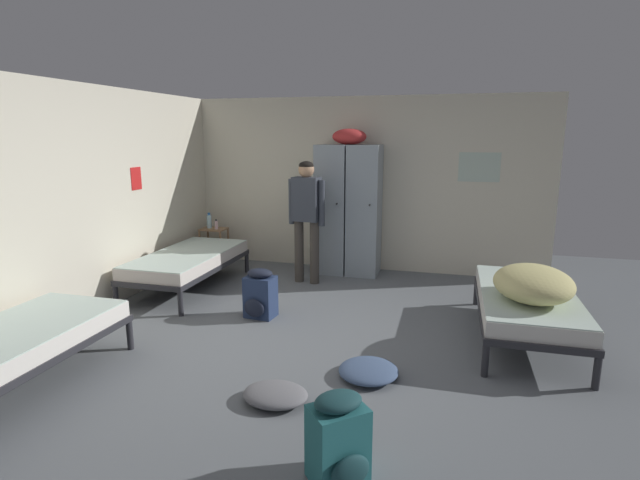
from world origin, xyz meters
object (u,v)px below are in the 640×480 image
Objects in this scene: shelf_unit at (214,243)px; person_traveler at (307,211)px; water_bottle at (209,221)px; bed_right at (527,302)px; clothes_pile_grey at (275,395)px; backpack_teal at (339,440)px; clothes_pile_denim at (368,371)px; bed_left_front at (6,346)px; locker_bank at (348,207)px; bed_left_rear at (188,260)px; bedding_heap at (533,283)px; lotion_bottle at (216,225)px; backpack_navy at (260,294)px.

shelf_unit is 0.35× the size of person_traveler.
water_bottle is (-0.08, 0.02, 0.33)m from shelf_unit.
bed_right is 3.77× the size of clothes_pile_grey.
backpack_teal is at bearing -70.71° from person_traveler.
clothes_pile_grey is at bearing -57.00° from shelf_unit.
bed_left_front is at bearing -160.27° from clothes_pile_denim.
clothes_pile_grey is at bearing -86.65° from locker_bank.
clothes_pile_grey is (2.07, -2.35, -0.32)m from bed_left_rear.
bed_left_front is 1.15× the size of person_traveler.
bed_right reaches higher than clothes_pile_denim.
bedding_heap reaches higher than bed_left_rear.
shelf_unit is 3.73× the size of lotion_bottle.
bed_right is 3.71× the size of clothes_pile_denim.
bed_left_front is 3.75m from person_traveler.
water_bottle is at bearing 94.74° from bed_left_front.
clothes_pile_denim is (-0.04, 1.28, -0.20)m from backpack_teal.
bed_left_rear is 3.45× the size of backpack_navy.
person_traveler is 3.00× the size of backpack_teal.
person_traveler reaches higher than clothes_pile_grey.
backpack_navy is 1.76m from clothes_pile_denim.
lotion_bottle is at bearing -29.74° from shelf_unit.
water_bottle is (-0.33, 3.98, 0.30)m from bed_left_front.
bed_right is 4.75m from water_bottle.
person_traveler is 10.80× the size of lotion_bottle.
bedding_heap reaches higher than clothes_pile_grey.
lotion_bottle reaches higher than shelf_unit.
water_bottle is at bearing 165.96° from shelf_unit.
bed_left_front is at bearing -85.26° from water_bottle.
backpack_teal is (0.87, -4.37, -0.71)m from locker_bank.
locker_bank is at bearing 2.42° from shelf_unit.
shelf_unit is 4.21m from clothes_pile_denim.
backpack_navy reaches higher than bed_left_front.
clothes_pile_grey is at bearing -56.25° from water_bottle.
bed_left_rear is 3.71× the size of clothes_pile_denim.
backpack_navy is (-1.43, 2.34, 0.00)m from backpack_teal.
bed_left_front is at bearing -122.50° from backpack_navy.
backpack_teal is at bearing -58.57° from backpack_navy.
bedding_heap is 2.78m from backpack_navy.
bed_right is at bearing 90.76° from bedding_heap.
clothes_pile_grey is at bearing -57.50° from lotion_bottle.
bed_left_front is 3.77× the size of clothes_pile_grey.
locker_bank reaches higher than person_traveler.
bed_left_rear is at bearing 131.66° from backpack_teal.
bed_left_front and bed_left_rear have the same top height.
clothes_pile_denim is (0.62, 0.57, -0.00)m from clothes_pile_grey.
lotion_bottle is at bearing 98.66° from bed_left_rear.
bed_left_front is 3.94m from lotion_bottle.
bed_left_front reaches higher than clothes_pile_denim.
lotion_bottle reaches higher than backpack_teal.
locker_bank reaches higher than water_bottle.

